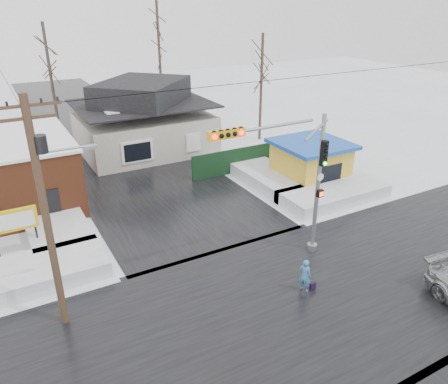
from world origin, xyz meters
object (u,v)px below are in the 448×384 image
traffic_signal (293,172)px  kiosk (310,162)px  utility_pole (46,205)px  marquee_sign (13,222)px  pedestrian (305,276)px

traffic_signal → kiosk: 10.43m
utility_pole → kiosk: utility_pole is taller
utility_pole → marquee_sign: (-1.07, 5.99, -3.19)m
utility_pole → pedestrian: size_ratio=5.82×
traffic_signal → utility_pole: size_ratio=0.78×
traffic_signal → utility_pole: (-10.36, 0.53, 0.57)m
pedestrian → kiosk: bearing=-64.2°
marquee_sign → kiosk: size_ratio=0.55×
marquee_sign → kiosk: (18.50, 0.50, -0.46)m
kiosk → pedestrian: 12.43m
traffic_signal → marquee_sign: bearing=150.3°
marquee_sign → pedestrian: marquee_sign is taller
utility_pole → marquee_sign: utility_pole is taller
utility_pole → pedestrian: 10.80m
utility_pole → marquee_sign: 6.87m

